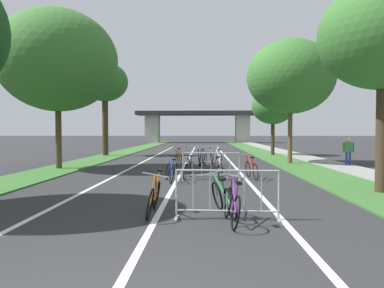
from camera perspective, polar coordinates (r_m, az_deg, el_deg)
grass_verge_left at (r=32.03m, az=-10.78°, el=-1.31°), size 2.30×68.55×0.05m
grass_verge_right at (r=31.66m, az=10.84°, el=-1.35°), size 2.30×68.55×0.05m
sidewalk_path_right at (r=32.05m, az=14.50°, el=-1.31°), size 1.85×68.55×0.08m
lane_stripe_center at (r=23.09m, az=-0.69°, el=-2.59°), size 0.14×39.66×0.01m
lane_stripe_right_lane at (r=23.13m, az=5.90°, el=-2.60°), size 0.14×39.66×0.01m
lane_stripe_left_lane at (r=23.36m, az=-7.21°, el=-2.56°), size 0.14×39.66×0.01m
overpass_bridge at (r=59.86m, az=0.84°, el=3.69°), size 20.03×4.18×5.18m
tree_left_oak_near at (r=19.13m, az=-20.40°, el=12.17°), size 5.76×5.76×7.73m
tree_left_oak_mid at (r=28.39m, az=-13.55°, el=9.33°), size 3.45×3.45×7.05m
tree_right_pine_far at (r=12.45m, az=28.01°, el=14.83°), size 3.78×3.78×6.30m
tree_right_maple_mid at (r=21.55m, az=15.27°, el=10.17°), size 4.94×4.94×7.05m
tree_right_cypress_far at (r=28.56m, az=12.62°, el=5.78°), size 3.24×3.24×5.16m
crowd_barrier_nearest at (r=7.70m, az=5.54°, el=-7.98°), size 2.21×0.54×1.05m
crowd_barrier_second at (r=13.79m, az=3.02°, el=-3.55°), size 2.20×0.45×1.05m
crowd_barrier_third at (r=19.93m, az=1.18°, el=-1.84°), size 2.21×0.53×1.05m
bicycle_orange_0 at (r=19.48m, az=-2.10°, el=-2.35°), size 0.53×1.73×0.95m
bicycle_purple_1 at (r=7.38m, az=6.32°, el=-9.51°), size 0.54×1.69×0.96m
bicycle_blue_2 at (r=13.38m, az=-3.47°, el=-4.39°), size 0.57×1.70×0.89m
bicycle_silver_3 at (r=14.21m, az=4.47°, el=-4.04°), size 0.50×1.69×0.96m
bicycle_red_4 at (r=14.37m, az=9.35°, el=-3.92°), size 0.54×1.70×0.97m
bicycle_yellow_5 at (r=20.36m, az=3.07°, el=-2.15°), size 0.46×1.74×0.97m
bicycle_teal_6 at (r=20.30m, az=1.36°, el=-2.21°), size 0.52×1.66×0.99m
bicycle_black_7 at (r=14.37m, az=-0.53°, el=-3.93°), size 0.45×1.67×0.90m
bicycle_green_8 at (r=8.06m, az=4.93°, el=-8.53°), size 0.78×1.66×0.96m
bicycle_white_9 at (r=19.37m, az=3.99°, el=-2.33°), size 0.56×1.67×0.93m
bicycle_orange_10 at (r=8.15m, az=-6.03°, el=-8.37°), size 0.54×1.73×1.00m
bicycle_purple_11 at (r=19.34m, az=1.74°, el=-2.45°), size 0.67×1.68×0.92m
pedestrian_waiting at (r=20.62m, az=23.39°, el=-0.71°), size 0.55×0.35×1.54m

